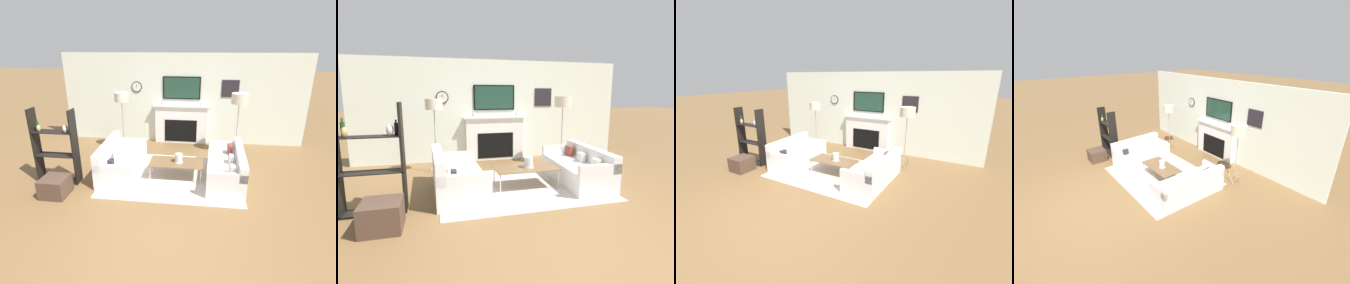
% 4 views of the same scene
% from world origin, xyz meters
% --- Properties ---
extents(ground_plane, '(60.00, 60.00, 0.00)m').
position_xyz_m(ground_plane, '(0.00, 0.00, 0.00)').
color(ground_plane, brown).
extents(fireplace_wall, '(7.36, 0.28, 2.70)m').
position_xyz_m(fireplace_wall, '(0.00, 4.42, 1.22)').
color(fireplace_wall, silver).
rests_on(fireplace_wall, ground_plane).
extents(area_rug, '(3.09, 2.36, 0.01)m').
position_xyz_m(area_rug, '(0.00, 2.02, 0.01)').
color(area_rug, beige).
rests_on(area_rug, ground_plane).
extents(couch_left, '(0.93, 1.77, 0.78)m').
position_xyz_m(couch_left, '(-1.25, 2.02, 0.27)').
color(couch_left, silver).
rests_on(couch_left, ground_plane).
extents(couch_right, '(0.87, 1.92, 0.71)m').
position_xyz_m(couch_right, '(1.24, 2.02, 0.27)').
color(couch_right, silver).
rests_on(couch_right, ground_plane).
extents(coffee_table, '(1.22, 0.62, 0.39)m').
position_xyz_m(coffee_table, '(0.09, 1.96, 0.37)').
color(coffee_table, brown).
rests_on(coffee_table, ground_plane).
extents(hurricane_candle, '(0.19, 0.19, 0.20)m').
position_xyz_m(hurricane_candle, '(0.14, 1.96, 0.48)').
color(hurricane_candle, silver).
rests_on(hurricane_candle, coffee_table).
extents(floor_lamp_left, '(0.38, 0.38, 1.69)m').
position_xyz_m(floor_lamp_left, '(-1.58, 3.46, 1.54)').
color(floor_lamp_left, '#9E998E').
rests_on(floor_lamp_left, ground_plane).
extents(floor_lamp_right, '(0.42, 0.42, 1.74)m').
position_xyz_m(floor_lamp_right, '(1.58, 3.46, 1.58)').
color(floor_lamp_right, '#9E998E').
rests_on(floor_lamp_right, ground_plane).
extents(shelf_unit, '(0.93, 0.28, 1.67)m').
position_xyz_m(shelf_unit, '(-2.49, 1.45, 0.82)').
color(shelf_unit, black).
rests_on(shelf_unit, ground_plane).
extents(ottoman, '(0.52, 0.52, 0.39)m').
position_xyz_m(ottoman, '(-2.29, 0.88, 0.20)').
color(ottoman, '#4E392C').
rests_on(ottoman, ground_plane).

